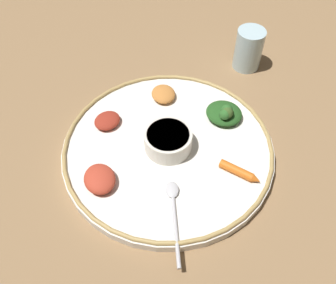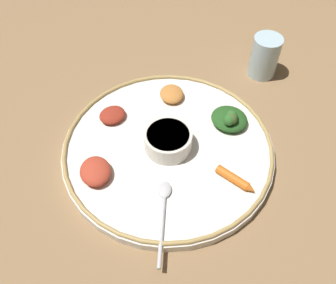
{
  "view_description": "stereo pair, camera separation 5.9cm",
  "coord_description": "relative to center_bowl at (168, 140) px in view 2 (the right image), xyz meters",
  "views": [
    {
      "loc": [
        -0.29,
        -0.34,
        0.6
      ],
      "look_at": [
        0.0,
        0.0,
        0.03
      ],
      "focal_mm": 40.03,
      "sensor_mm": 36.0,
      "label": 1
    },
    {
      "loc": [
        -0.24,
        -0.38,
        0.6
      ],
      "look_at": [
        0.0,
        0.0,
        0.03
      ],
      "focal_mm": 40.03,
      "sensor_mm": 36.0,
      "label": 2
    }
  ],
  "objects": [
    {
      "name": "carrot_near_spoon",
      "position": [
        0.06,
        -0.13,
        -0.01
      ],
      "size": [
        0.04,
        0.08,
        0.02
      ],
      "color": "orange",
      "rests_on": "platter"
    },
    {
      "name": "greens_pile",
      "position": [
        0.14,
        -0.02,
        -0.0
      ],
      "size": [
        0.09,
        0.1,
        0.04
      ],
      "color": "#23511E",
      "rests_on": "platter"
    },
    {
      "name": "mound_squash",
      "position": [
        0.08,
        0.11,
        -0.01
      ],
      "size": [
        0.07,
        0.07,
        0.02
      ],
      "primitive_type": "ellipsoid",
      "rotation": [
        0.0,
        0.0,
        4.3
      ],
      "color": "#C67A38",
      "rests_on": "platter"
    },
    {
      "name": "mound_berbere_red",
      "position": [
        -0.15,
        0.01,
        -0.01
      ],
      "size": [
        0.07,
        0.08,
        0.03
      ],
      "primitive_type": "ellipsoid",
      "rotation": [
        0.0,
        0.0,
        1.28
      ],
      "color": "#B73D28",
      "rests_on": "platter"
    },
    {
      "name": "center_bowl",
      "position": [
        0.0,
        0.0,
        0.0
      ],
      "size": [
        0.09,
        0.09,
        0.04
      ],
      "color": "silver",
      "rests_on": "platter"
    },
    {
      "name": "drinking_glass",
      "position": [
        0.31,
        0.08,
        0.0
      ],
      "size": [
        0.06,
        0.06,
        0.1
      ],
      "color": "silver",
      "rests_on": "ground_plane"
    },
    {
      "name": "mound_beet",
      "position": [
        -0.06,
        0.13,
        -0.01
      ],
      "size": [
        0.06,
        0.05,
        0.02
      ],
      "primitive_type": "ellipsoid",
      "rotation": [
        0.0,
        0.0,
        0.07
      ],
      "color": "maroon",
      "rests_on": "platter"
    },
    {
      "name": "ground_plane",
      "position": [
        0.0,
        0.0,
        -0.04
      ],
      "size": [
        2.4,
        2.4,
        0.0
      ],
      "primitive_type": "plane",
      "color": "olive"
    },
    {
      "name": "platter_rim",
      "position": [
        0.0,
        0.0,
        -0.02
      ],
      "size": [
        0.41,
        0.41,
        0.01
      ],
      "primitive_type": "torus",
      "color": "tan",
      "rests_on": "platter"
    },
    {
      "name": "platter",
      "position": [
        0.0,
        0.0,
        -0.03
      ],
      "size": [
        0.41,
        0.41,
        0.02
      ],
      "primitive_type": "cylinder",
      "color": "white",
      "rests_on": "ground_plane"
    },
    {
      "name": "spoon",
      "position": [
        -0.08,
        -0.11,
        -0.02
      ],
      "size": [
        0.11,
        0.14,
        0.01
      ],
      "color": "silver",
      "rests_on": "platter"
    }
  ]
}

